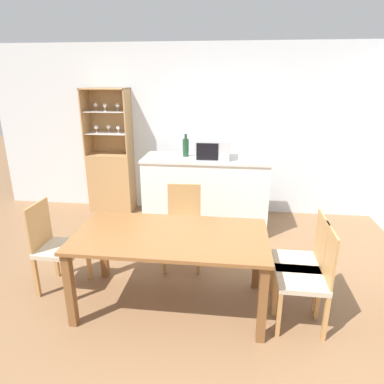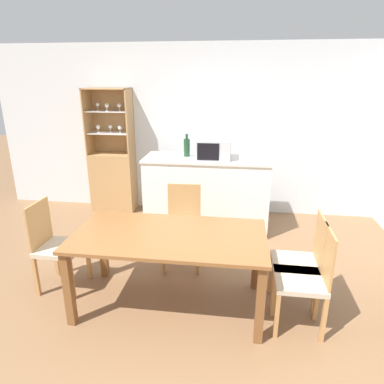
{
  "view_description": "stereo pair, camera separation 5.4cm",
  "coord_description": "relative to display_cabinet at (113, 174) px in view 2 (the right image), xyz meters",
  "views": [
    {
      "loc": [
        0.38,
        -2.64,
        2.08
      ],
      "look_at": [
        -0.06,
        0.99,
        0.84
      ],
      "focal_mm": 32.0,
      "sensor_mm": 36.0,
      "label": 1
    },
    {
      "loc": [
        0.43,
        -2.63,
        2.08
      ],
      "look_at": [
        -0.06,
        0.99,
        0.84
      ],
      "focal_mm": 32.0,
      "sensor_mm": 36.0,
      "label": 2
    }
  ],
  "objects": [
    {
      "name": "dining_chair_side_left_far",
      "position": [
        0.19,
        -2.19,
        -0.13
      ],
      "size": [
        0.42,
        0.42,
        0.92
      ],
      "rotation": [
        0.0,
        0.0,
        -1.6
      ],
      "color": "#C1B299",
      "rests_on": "ground_plane"
    },
    {
      "name": "dining_chair_side_right_near",
      "position": [
        2.57,
        -2.47,
        -0.13
      ],
      "size": [
        0.42,
        0.42,
        0.92
      ],
      "rotation": [
        0.0,
        0.0,
        1.56
      ],
      "color": "#C1B299",
      "rests_on": "ground_plane"
    },
    {
      "name": "display_cabinet",
      "position": [
        0.0,
        0.0,
        0.0
      ],
      "size": [
        0.68,
        0.36,
        1.91
      ],
      "color": "tan",
      "rests_on": "ground_plane"
    },
    {
      "name": "dining_chair_side_right_far",
      "position": [
        2.57,
        -2.2,
        -0.13
      ],
      "size": [
        0.42,
        0.42,
        0.92
      ],
      "rotation": [
        0.0,
        0.0,
        1.56
      ],
      "color": "#C1B299",
      "rests_on": "ground_plane"
    },
    {
      "name": "dining_table",
      "position": [
        1.38,
        -2.33,
        0.04
      ],
      "size": [
        1.74,
        0.9,
        0.74
      ],
      "color": "brown",
      "rests_on": "ground_plane"
    },
    {
      "name": "microwave",
      "position": [
        1.64,
        -0.56,
        0.56
      ],
      "size": [
        0.45,
        0.39,
        0.26
      ],
      "color": "#B7BABF",
      "rests_on": "kitchen_counter"
    },
    {
      "name": "dining_chair_head_far",
      "position": [
        1.38,
        -1.56,
        -0.13
      ],
      "size": [
        0.43,
        0.43,
        0.92
      ],
      "rotation": [
        0.0,
        0.0,
        3.19
      ],
      "color": "#C1B299",
      "rests_on": "ground_plane"
    },
    {
      "name": "ground_plane",
      "position": [
        1.52,
        -2.43,
        -0.6
      ],
      "size": [
        18.0,
        18.0,
        0.0
      ],
      "primitive_type": "plane",
      "color": "brown"
    },
    {
      "name": "kitchen_counter",
      "position": [
        1.55,
        -0.53,
        -0.08
      ],
      "size": [
        1.72,
        0.65,
        1.03
      ],
      "color": "white",
      "rests_on": "ground_plane"
    },
    {
      "name": "wall_back",
      "position": [
        1.52,
        0.2,
        0.68
      ],
      "size": [
        6.8,
        0.06,
        2.55
      ],
      "color": "silver",
      "rests_on": "ground_plane"
    },
    {
      "name": "wine_bottle",
      "position": [
        1.27,
        -0.48,
        0.56
      ],
      "size": [
        0.08,
        0.08,
        0.31
      ],
      "color": "#193D23",
      "rests_on": "kitchen_counter"
    }
  ]
}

